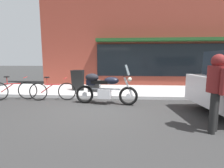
# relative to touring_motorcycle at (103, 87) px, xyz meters

# --- Properties ---
(ground_plane) EXTENTS (80.00, 80.00, 0.00)m
(ground_plane) POSITION_rel_touring_motorcycle_xyz_m (-0.10, -0.61, -0.61)
(ground_plane) COLOR #2F2F2F
(touring_motorcycle) EXTENTS (2.24, 0.81, 1.41)m
(touring_motorcycle) POSITION_rel_touring_motorcycle_xyz_m (0.00, 0.00, 0.00)
(touring_motorcycle) COLOR black
(touring_motorcycle) RESTS_ON ground_plane
(parked_bicycle) EXTENTS (1.77, 0.48, 0.93)m
(parked_bicycle) POSITION_rel_touring_motorcycle_xyz_m (-2.00, 0.37, -0.23)
(parked_bicycle) COLOR black
(parked_bicycle) RESTS_ON ground_plane
(pedestrian_walking) EXTENTS (0.39, 0.56, 1.68)m
(pedestrian_walking) POSITION_rel_touring_motorcycle_xyz_m (2.69, -2.20, 0.45)
(pedestrian_walking) COLOR black
(pedestrian_walking) RESTS_ON ground_plane
(sandwich_board_sign) EXTENTS (0.55, 0.42, 0.97)m
(sandwich_board_sign) POSITION_rel_touring_motorcycle_xyz_m (-1.43, 1.90, 0.00)
(sandwich_board_sign) COLOR black
(sandwich_board_sign) RESTS_ON sidewalk_curb
(second_bicycle_by_cafe) EXTENTS (1.70, 0.64, 0.95)m
(second_bicycle_by_cafe) POSITION_rel_touring_motorcycle_xyz_m (-3.59, 0.34, -0.22)
(second_bicycle_by_cafe) COLOR black
(second_bicycle_by_cafe) RESTS_ON ground_plane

